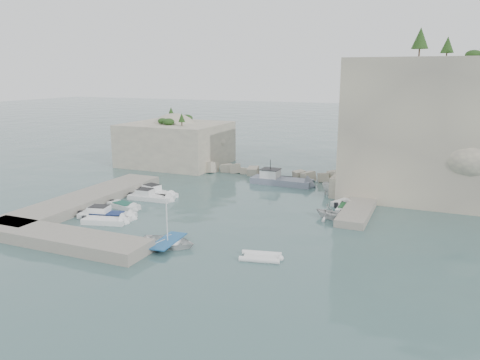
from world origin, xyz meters
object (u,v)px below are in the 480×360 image
at_px(motorboat_d, 107,218).
at_px(inflatable_dinghy, 261,259).
at_px(rowboat, 168,246).
at_px(tender_east_a, 328,219).
at_px(motorboat_a, 157,195).
at_px(tender_east_d, 341,196).
at_px(motorboat_e, 105,223).
at_px(motorboat_c, 124,208).
at_px(tender_east_b, 345,210).
at_px(tender_east_c, 349,204).
at_px(work_boat, 282,184).
at_px(motorboat_b, 151,200).

height_order(motorboat_d, inflatable_dinghy, motorboat_d).
relative_size(rowboat, tender_east_a, 1.59).
xyz_separation_m(motorboat_a, tender_east_a, (22.37, -0.99, 0.00)).
distance_m(motorboat_d, tender_east_a, 23.83).
height_order(motorboat_a, tender_east_d, tender_east_d).
bearing_deg(motorboat_a, motorboat_e, -68.76).
xyz_separation_m(motorboat_c, motorboat_e, (1.62, -5.27, 0.00)).
relative_size(tender_east_b, tender_east_c, 0.84).
relative_size(motorboat_a, tender_east_d, 1.28).
bearing_deg(work_boat, motorboat_a, -135.44).
height_order(motorboat_a, tender_east_b, motorboat_a).
height_order(motorboat_a, motorboat_e, motorboat_a).
bearing_deg(rowboat, motorboat_a, 31.23).
relative_size(motorboat_b, motorboat_c, 1.35).
bearing_deg(tender_east_c, motorboat_a, 127.15).
relative_size(motorboat_e, work_boat, 0.52).
bearing_deg(motorboat_d, motorboat_e, -70.82).
height_order(motorboat_a, tender_east_c, motorboat_a).
relative_size(motorboat_c, inflatable_dinghy, 1.23).
bearing_deg(motorboat_a, work_boat, 58.39).
relative_size(motorboat_a, inflatable_dinghy, 1.75).
bearing_deg(tender_east_c, tender_east_a, -164.38).
height_order(motorboat_e, tender_east_a, tender_east_a).
bearing_deg(motorboat_e, motorboat_b, 79.57).
xyz_separation_m(rowboat, tender_east_a, (11.53, 13.83, 0.00)).
bearing_deg(tender_east_d, inflatable_dinghy, 176.48).
xyz_separation_m(motorboat_a, rowboat, (10.84, -14.82, 0.00)).
bearing_deg(rowboat, work_boat, -9.04).
bearing_deg(rowboat, motorboat_b, 33.91).
height_order(motorboat_c, motorboat_e, same).
bearing_deg(inflatable_dinghy, motorboat_c, 146.14).
xyz_separation_m(tender_east_d, work_boat, (-9.00, 3.09, 0.00)).
height_order(rowboat, work_boat, work_boat).
distance_m(motorboat_a, tender_east_d, 23.55).
relative_size(tender_east_d, work_boat, 0.54).
xyz_separation_m(tender_east_a, tender_east_b, (1.08, 3.76, 0.00)).
height_order(motorboat_d, tender_east_a, tender_east_a).
xyz_separation_m(motorboat_e, tender_east_a, (21.09, 10.64, 0.00)).
height_order(motorboat_d, tender_east_b, motorboat_d).
xyz_separation_m(motorboat_b, rowboat, (10.31, -12.81, 0.00)).
relative_size(inflatable_dinghy, work_boat, 0.39).
xyz_separation_m(motorboat_c, tender_east_a, (22.71, 5.37, 0.00)).
height_order(motorboat_c, tender_east_d, tender_east_d).
bearing_deg(tender_east_b, inflatable_dinghy, 166.97).
relative_size(motorboat_d, tender_east_d, 1.31).
distance_m(motorboat_e, tender_east_d, 29.07).
height_order(motorboat_b, tender_east_b, motorboat_b).
distance_m(tender_east_a, tender_east_c, 6.77).
distance_m(motorboat_c, rowboat, 14.02).
xyz_separation_m(motorboat_d, work_boat, (12.37, 22.29, 0.00)).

